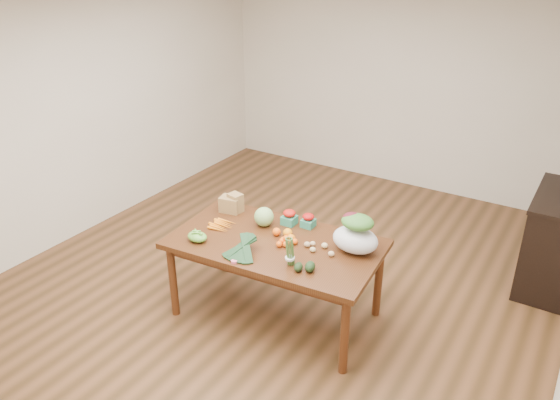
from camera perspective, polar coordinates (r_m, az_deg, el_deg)
The scene contains 25 objects.
floor at distance 5.41m, azimuth -0.10°, elevation -8.80°, with size 6.00×6.00×0.00m, color brown.
room_walls at distance 4.78m, azimuth -0.12°, elevation 4.66°, with size 5.02×6.02×2.70m.
dining_table at distance 4.82m, azimuth -0.46°, elevation -8.22°, with size 1.77×0.98×0.75m, color #452510.
cabinet at distance 5.82m, azimuth 26.90°, elevation -3.84°, with size 0.52×1.02×0.94m, color black.
dish_towel at distance 5.78m, azimuth 24.51°, elevation -2.64°, with size 0.02×0.28×0.45m, color white.
paper_bag at distance 5.10m, azimuth -5.19°, elevation -0.28°, with size 0.25×0.21×0.18m, color olive, non-canonical shape.
cabbage at distance 4.84m, azimuth -1.68°, elevation -1.76°, with size 0.17×0.17×0.17m, color #95CE76.
strawberry_basket_a at distance 4.87m, azimuth 0.98°, elevation -1.94°, with size 0.12×0.12×0.11m, color red, non-canonical shape.
strawberry_basket_b at distance 4.84m, azimuth 2.97°, elevation -2.27°, with size 0.11×0.11×0.10m, color #BA110C, non-canonical shape.
orange_a at distance 4.70m, azimuth -0.36°, elevation -3.34°, with size 0.07×0.07×0.07m, color #F2540E.
orange_b at distance 4.68m, azimuth 0.81°, elevation -3.44°, with size 0.08×0.08×0.08m, color orange.
orange_c at distance 4.60m, azimuth 1.16°, elevation -4.03°, with size 0.07×0.07×0.07m, color orange.
mandarin_cluster at distance 4.57m, azimuth 0.64°, elevation -4.16°, with size 0.18×0.18×0.08m, color #E8530E, non-canonical shape.
carrots at distance 4.88m, azimuth -6.13°, elevation -2.62°, with size 0.22×0.22×0.03m, color orange, non-canonical shape.
snap_pea_bag at distance 4.67m, azimuth -8.64°, elevation -3.81°, with size 0.18×0.13×0.08m, color #5FB13C.
kale_bunch at distance 4.38m, azimuth -4.17°, elevation -5.04°, with size 0.32×0.40×0.16m, color black, non-canonical shape.
asparagus_bundle at distance 4.24m, azimuth 1.06°, elevation -5.38°, with size 0.08×0.08×0.25m, color #567B38, non-canonical shape.
potato_a at distance 4.54m, azimuth 2.86°, elevation -4.65°, with size 0.06×0.05×0.05m, color tan.
potato_b at distance 4.47m, azimuth 3.45°, elevation -5.19°, with size 0.05×0.05×0.04m, color tan.
potato_c at distance 4.53m, azimuth 4.69°, elevation -4.76°, with size 0.06×0.05×0.05m, color tan.
potato_d at distance 4.56m, azimuth 3.45°, elevation -4.57°, with size 0.05×0.04×0.04m, color tan.
potato_e at distance 4.43m, azimuth 5.38°, elevation -5.61°, with size 0.05×0.05×0.04m, color #D9B37D.
avocado_a at distance 4.23m, azimuth 1.93°, elevation -7.00°, with size 0.07×0.10×0.07m, color black.
avocado_b at distance 4.22m, azimuth 3.16°, elevation -6.96°, with size 0.08×0.11×0.08m, color black.
salad_bag at distance 4.46m, azimuth 7.90°, elevation -3.66°, with size 0.38×0.29×0.30m, color silver, non-canonical shape.
Camera 1 is at (2.37, -3.79, 3.06)m, focal length 35.00 mm.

